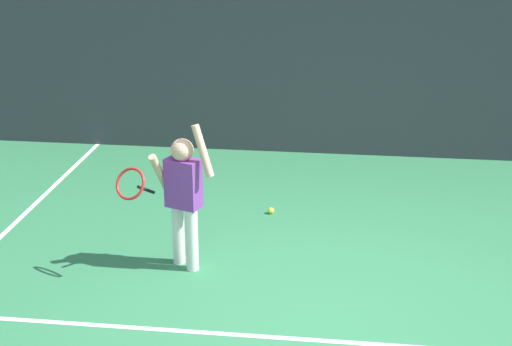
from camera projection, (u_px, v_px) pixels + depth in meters
The scene contains 7 objects.
ground_plane at pixel (317, 320), 6.14m from camera, with size 20.00×20.00×0.00m, color #2D7247.
court_line_baseline at pixel (315, 340), 5.85m from camera, with size 9.00×0.05×0.00m, color white.
back_fence_windscreen at pixel (339, 34), 9.56m from camera, with size 11.87×0.08×3.08m, color #383D42.
fence_post_1 at pixel (186, 24), 9.82m from camera, with size 0.09×0.09×3.23m, color slate.
fence_post_2 at pixel (499, 31), 9.36m from camera, with size 0.09×0.09×3.23m, color slate.
tennis_player at pixel (181, 191), 6.77m from camera, with size 0.85×0.57×1.35m.
tennis_ball_2 at pixel (271, 211), 8.16m from camera, with size 0.07×0.07×0.07m, color #CCE033.
Camera 1 is at (0.21, -5.40, 3.18)m, focal length 54.43 mm.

